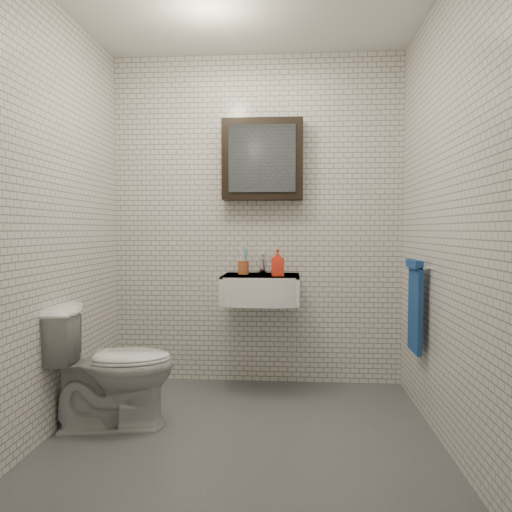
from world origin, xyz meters
name	(u,v)px	position (x,y,z in m)	size (l,w,h in m)	color
ground	(244,432)	(0.00, 0.00, 0.01)	(2.20, 2.00, 0.01)	#4A4C51
room_shell	(244,179)	(0.00, 0.00, 1.47)	(2.22, 2.02, 2.51)	silver
washbasin	(261,289)	(0.05, 0.73, 0.76)	(0.55, 0.50, 0.20)	white
faucet	(262,264)	(0.05, 0.93, 0.92)	(0.06, 0.20, 0.15)	silver
mirror_cabinet	(263,160)	(0.05, 0.93, 1.70)	(0.60, 0.15, 0.60)	black
towel_rail	(415,302)	(1.04, 0.35, 0.72)	(0.09, 0.30, 0.58)	silver
toothbrush_cup	(243,267)	(-0.09, 0.83, 0.91)	(0.11, 0.11, 0.22)	#AC522B
soap_bottle	(278,262)	(0.17, 0.71, 0.95)	(0.09, 0.09, 0.19)	#FFA01A
toilet	(111,365)	(-0.80, 0.05, 0.37)	(0.41, 0.73, 0.74)	silver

